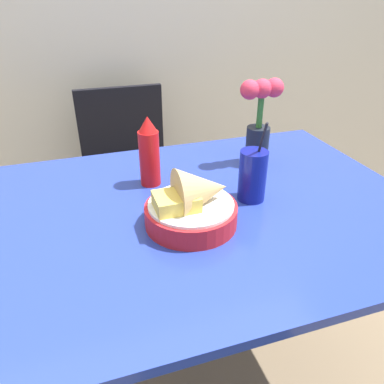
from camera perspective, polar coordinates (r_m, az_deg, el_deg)
ground_plane at (r=1.55m, az=0.49°, el=-26.65°), size 12.00×12.00×0.00m
dining_table at (r=1.07m, az=0.64°, el=-6.47°), size 1.23×0.89×0.75m
chair_far_window at (r=1.82m, az=-9.82°, el=3.83°), size 0.40×0.40×0.87m
food_basket at (r=0.92m, az=0.31°, el=-1.91°), size 0.23×0.23×0.15m
ketchup_bottle at (r=1.10m, az=-6.54°, el=6.00°), size 0.06×0.06×0.21m
drink_cup at (r=1.04m, az=9.19°, el=2.27°), size 0.08×0.08×0.23m
flower_vase at (r=1.24m, az=10.23°, el=10.85°), size 0.14×0.08×0.28m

